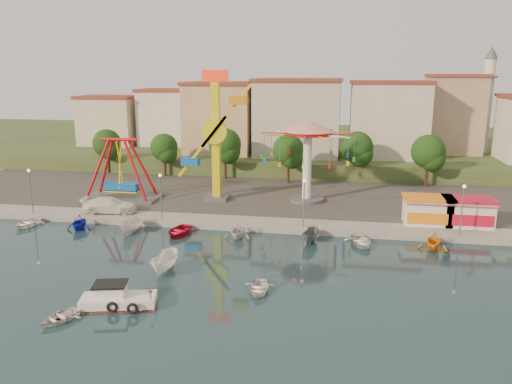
% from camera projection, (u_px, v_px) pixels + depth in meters
% --- Properties ---
extents(ground, '(200.00, 200.00, 0.00)m').
position_uv_depth(ground, '(198.00, 274.00, 42.75)').
color(ground, '#132C35').
rests_on(ground, ground).
extents(quay_deck, '(200.00, 100.00, 0.60)m').
position_uv_depth(quay_deck, '(283.00, 155.00, 102.05)').
color(quay_deck, '#9E998E').
rests_on(quay_deck, ground).
extents(asphalt_pad, '(90.00, 28.00, 0.01)m').
position_uv_depth(asphalt_pad, '(257.00, 188.00, 71.33)').
color(asphalt_pad, '#4C4944').
rests_on(asphalt_pad, quay_deck).
extents(hill_terrace, '(200.00, 60.00, 3.00)m').
position_uv_depth(hill_terrace, '(286.00, 145.00, 106.55)').
color(hill_terrace, '#384C26').
rests_on(hill_terrace, ground).
extents(pirate_ship_ride, '(10.00, 5.00, 8.00)m').
position_uv_depth(pirate_ship_ride, '(120.00, 170.00, 64.87)').
color(pirate_ship_ride, '#59595E').
rests_on(pirate_ship_ride, quay_deck).
extents(kamikaze_tower, '(6.58, 3.10, 16.50)m').
position_uv_depth(kamikaze_tower, '(218.00, 140.00, 63.02)').
color(kamikaze_tower, '#59595E').
rests_on(kamikaze_tower, quay_deck).
extents(wave_swinger, '(11.60, 11.60, 10.40)m').
position_uv_depth(wave_swinger, '(308.00, 143.00, 62.63)').
color(wave_swinger, '#59595E').
rests_on(wave_swinger, quay_deck).
extents(booth_left, '(5.40, 3.78, 3.08)m').
position_uv_depth(booth_left, '(427.00, 210.00, 54.50)').
color(booth_left, white).
rests_on(booth_left, quay_deck).
extents(booth_mid, '(5.40, 3.78, 3.08)m').
position_uv_depth(booth_mid, '(468.00, 212.00, 53.80)').
color(booth_mid, white).
rests_on(booth_mid, quay_deck).
extents(lamp_post_0, '(0.14, 0.14, 5.00)m').
position_uv_depth(lamp_post_0, '(31.00, 192.00, 58.44)').
color(lamp_post_0, '#59595E').
rests_on(lamp_post_0, quay_deck).
extents(lamp_post_1, '(0.14, 0.14, 5.00)m').
position_uv_depth(lamp_post_1, '(161.00, 198.00, 55.79)').
color(lamp_post_1, '#59595E').
rests_on(lamp_post_1, quay_deck).
extents(lamp_post_2, '(0.14, 0.14, 5.00)m').
position_uv_depth(lamp_post_2, '(304.00, 204.00, 53.14)').
color(lamp_post_2, '#59595E').
rests_on(lamp_post_2, quay_deck).
extents(lamp_post_3, '(0.14, 0.14, 5.00)m').
position_uv_depth(lamp_post_3, '(462.00, 211.00, 50.49)').
color(lamp_post_3, '#59595E').
rests_on(lamp_post_3, quay_deck).
extents(tree_0, '(4.60, 4.60, 7.19)m').
position_uv_depth(tree_0, '(107.00, 143.00, 81.17)').
color(tree_0, '#382314').
rests_on(tree_0, quay_deck).
extents(tree_1, '(4.35, 4.35, 6.80)m').
position_uv_depth(tree_1, '(164.00, 147.00, 78.88)').
color(tree_1, '#382314').
rests_on(tree_1, quay_deck).
extents(tree_2, '(5.02, 5.02, 7.85)m').
position_uv_depth(tree_2, '(225.00, 145.00, 76.64)').
color(tree_2, '#382314').
rests_on(tree_2, quay_deck).
extents(tree_3, '(4.68, 4.68, 7.32)m').
position_uv_depth(tree_3, '(289.00, 150.00, 73.68)').
color(tree_3, '#382314').
rests_on(tree_3, quay_deck).
extents(tree_4, '(4.86, 4.86, 7.60)m').
position_uv_depth(tree_4, '(357.00, 148.00, 74.84)').
color(tree_4, '#382314').
rests_on(tree_4, quay_deck).
extents(tree_5, '(4.83, 4.83, 7.54)m').
position_uv_depth(tree_5, '(428.00, 152.00, 71.45)').
color(tree_5, '#382314').
rests_on(tree_5, quay_deck).
extents(building_0, '(9.26, 9.53, 11.87)m').
position_uv_depth(building_0, '(90.00, 117.00, 90.28)').
color(building_0, beige).
rests_on(building_0, hill_terrace).
extents(building_1, '(12.33, 9.01, 8.63)m').
position_uv_depth(building_1, '(164.00, 124.00, 93.76)').
color(building_1, silver).
rests_on(building_1, hill_terrace).
extents(building_2, '(11.95, 9.28, 11.23)m').
position_uv_depth(building_2, '(233.00, 118.00, 91.83)').
color(building_2, tan).
rests_on(building_2, hill_terrace).
extents(building_3, '(12.59, 10.50, 9.20)m').
position_uv_depth(building_3, '(307.00, 126.00, 86.76)').
color(building_3, beige).
rests_on(building_3, hill_terrace).
extents(building_4, '(10.75, 9.23, 9.24)m').
position_uv_depth(building_4, '(385.00, 126.00, 87.78)').
color(building_4, beige).
rests_on(building_4, hill_terrace).
extents(building_5, '(12.77, 10.96, 11.21)m').
position_uv_depth(building_5, '(467.00, 122.00, 83.56)').
color(building_5, tan).
rests_on(building_5, hill_terrace).
extents(minaret, '(2.80, 2.80, 18.00)m').
position_uv_depth(minaret, '(487.00, 97.00, 85.54)').
color(minaret, silver).
rests_on(minaret, hill_terrace).
extents(cabin_motorboat, '(5.77, 3.30, 1.91)m').
position_uv_depth(cabin_motorboat, '(117.00, 300.00, 36.73)').
color(cabin_motorboat, white).
rests_on(cabin_motorboat, ground).
extents(rowboat_a, '(2.55, 3.43, 0.68)m').
position_uv_depth(rowboat_a, '(259.00, 288.00, 39.17)').
color(rowboat_a, white).
rests_on(rowboat_a, ground).
extents(rowboat_b, '(3.25, 3.63, 0.62)m').
position_uv_depth(rowboat_b, '(59.00, 317.00, 34.61)').
color(rowboat_b, silver).
rests_on(rowboat_b, ground).
extents(skiff, '(1.77, 4.47, 1.71)m').
position_uv_depth(skiff, '(165.00, 263.00, 42.91)').
color(skiff, white).
rests_on(skiff, ground).
extents(van, '(6.60, 3.53, 1.82)m').
position_uv_depth(van, '(110.00, 205.00, 58.95)').
color(van, white).
rests_on(van, quay_deck).
extents(moored_boat_0, '(3.17, 4.08, 0.78)m').
position_uv_depth(moored_boat_0, '(27.00, 223.00, 55.80)').
color(moored_boat_0, white).
rests_on(moored_boat_0, ground).
extents(moored_boat_1, '(2.96, 3.35, 1.65)m').
position_uv_depth(moored_boat_1, '(79.00, 222.00, 54.64)').
color(moored_boat_1, '#1524BC').
rests_on(moored_boat_1, ground).
extents(moored_boat_2, '(2.18, 4.27, 1.57)m').
position_uv_depth(moored_boat_2, '(131.00, 225.00, 53.64)').
color(moored_boat_2, silver).
rests_on(moored_boat_2, ground).
extents(moored_boat_3, '(3.38, 4.44, 0.86)m').
position_uv_depth(moored_boat_3, '(179.00, 231.00, 52.85)').
color(moored_boat_3, red).
rests_on(moored_boat_3, ground).
extents(moored_boat_4, '(2.78, 3.21, 1.67)m').
position_uv_depth(moored_boat_4, '(238.00, 231.00, 51.70)').
color(moored_boat_4, silver).
rests_on(moored_boat_4, ground).
extents(moored_boat_5, '(1.97, 3.69, 1.35)m').
position_uv_depth(moored_boat_5, '(311.00, 236.00, 50.48)').
color(moored_boat_5, slate).
rests_on(moored_boat_5, ground).
extents(moored_boat_6, '(3.72, 4.52, 0.82)m').
position_uv_depth(moored_boat_6, '(361.00, 241.00, 49.71)').
color(moored_boat_6, white).
rests_on(moored_boat_6, ground).
extents(moored_boat_7, '(3.56, 3.88, 1.73)m').
position_uv_depth(moored_boat_7, '(434.00, 241.00, 48.46)').
color(moored_boat_7, orange).
rests_on(moored_boat_7, ground).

